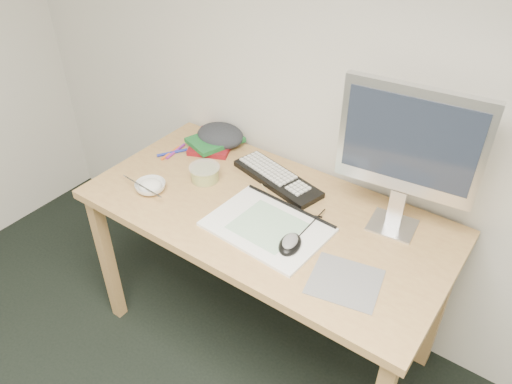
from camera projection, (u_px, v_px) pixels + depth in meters
desk at (265, 227)px, 1.94m from camera, size 1.40×0.70×0.75m
mousepad at (345, 282)px, 1.60m from camera, size 0.26×0.24×0.00m
sketchpad at (267, 227)px, 1.80m from camera, size 0.44×0.33×0.01m
keyboard at (277, 179)px, 2.04m from camera, size 0.43×0.23×0.02m
monitor at (409, 145)px, 1.61m from camera, size 0.47×0.16×0.55m
mouse at (290, 241)px, 1.70m from camera, size 0.10×0.13×0.04m
rice_bowl at (151, 187)px, 1.98m from camera, size 0.13×0.13×0.04m
chopsticks at (142, 186)px, 1.95m from camera, size 0.22×0.03×0.02m
fruit_tub at (205, 173)px, 2.04m from camera, size 0.16×0.16×0.06m
book_red at (213, 142)px, 2.27m from camera, size 0.26×0.29×0.02m
book_green at (215, 140)px, 2.24m from camera, size 0.23×0.27×0.02m
cloth_lump at (220, 136)px, 2.26m from camera, size 0.19×0.17×0.08m
pencil_pink at (272, 202)px, 1.93m from camera, size 0.17×0.04×0.01m
pencil_tan at (270, 197)px, 1.95m from camera, size 0.16×0.10×0.01m
pencil_black at (301, 214)px, 1.87m from camera, size 0.15×0.07×0.01m
marker_blue at (172, 153)px, 2.21m from camera, size 0.08×0.12×0.01m
marker_orange at (171, 153)px, 2.21m from camera, size 0.02×0.12×0.01m
marker_purple at (176, 151)px, 2.22m from camera, size 0.03×0.13×0.01m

